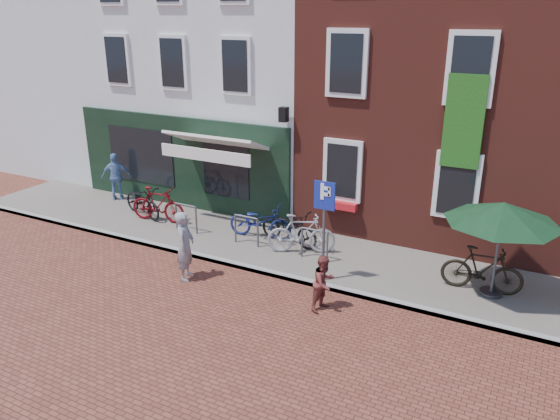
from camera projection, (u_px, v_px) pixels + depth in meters
The scene contains 16 objects.
ground at pixel (275, 278), 13.00m from camera, with size 80.00×80.00×0.00m, color brown.
sidewalk at pixel (337, 260), 13.79m from camera, with size 24.00×3.00×0.10m, color slate.
building_stucco at pixel (244, 57), 19.44m from camera, with size 8.00×8.00×9.00m, color silver.
building_brick_mid at pixel (442, 48), 16.22m from camera, with size 6.00×8.00×10.00m, color maroon.
filler_left at pixel (92, 50), 22.71m from camera, with size 7.00×8.00×9.00m, color silver.
parking_sign at pixel (324, 214), 12.09m from camera, with size 0.50×0.08×2.43m.
parasol at pixel (504, 209), 11.34m from camera, with size 2.44×2.44×2.27m.
woman at pixel (185, 246), 12.69m from camera, with size 0.62×0.41×1.69m, color gray.
boy at pixel (324, 283), 11.43m from camera, with size 0.60×0.47×1.24m, color brown.
cafe_person at pixel (116, 177), 17.88m from camera, with size 0.93×0.39×1.58m, color #6486B3.
bicycle_0 at pixel (143, 201), 16.51m from camera, with size 0.63×1.82×0.96m, color black.
bicycle_1 at pixel (158, 205), 16.05m from camera, with size 0.50×1.77×1.06m, color #59060C.
bicycle_2 at pixel (260, 221), 14.91m from camera, with size 0.63×1.82×0.96m, color navy.
bicycle_3 at pixel (301, 234), 13.94m from camera, with size 0.50×1.77×1.06m, color #959597.
bicycle_4 at pixel (289, 227), 14.50m from camera, with size 0.63×1.82×0.96m, color black.
bicycle_5 at pixel (482, 269), 12.00m from camera, with size 0.50×1.77×1.06m, color black.
Camera 1 is at (5.52, -10.24, 6.02)m, focal length 34.61 mm.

